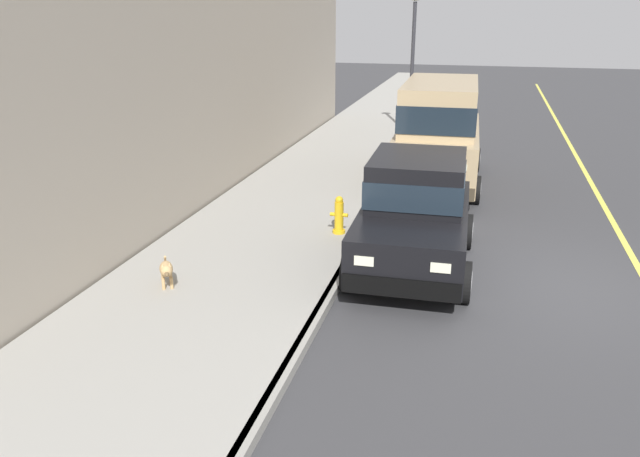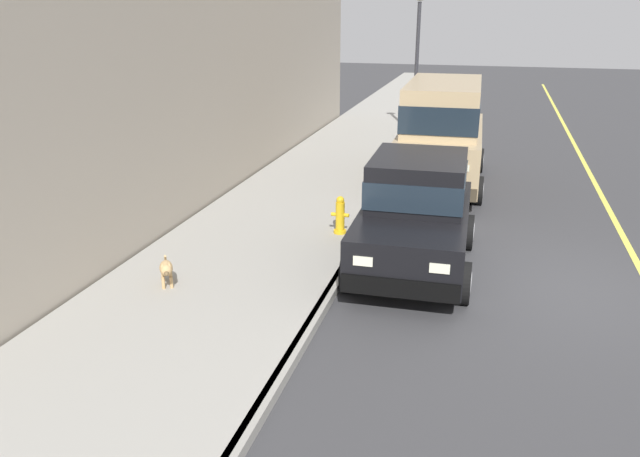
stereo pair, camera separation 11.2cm
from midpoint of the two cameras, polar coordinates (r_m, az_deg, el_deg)
ground_plane at (r=10.58m, az=19.55°, el=-4.97°), size 80.00×80.00×0.00m
curb at (r=10.69m, az=2.31°, el=-3.10°), size 0.16×64.00×0.14m
sidewalk at (r=11.18m, az=-6.74°, el=-2.18°), size 3.60×64.00×0.14m
car_black_hatchback at (r=10.53m, az=8.39°, el=1.58°), size 2.02×3.84×1.88m
car_tan_van at (r=15.65m, az=10.61°, el=8.97°), size 2.22×4.94×2.52m
dog_tan at (r=9.78m, az=-14.18°, el=-3.68°), size 0.45×0.68×0.49m
fire_hydrant at (r=11.75m, az=1.47°, el=1.15°), size 0.34×0.24×0.72m
street_lamp at (r=21.06m, az=8.33°, el=15.91°), size 0.36×0.36×4.42m
building_facade at (r=15.34m, az=-8.59°, el=12.79°), size 0.50×20.00×4.86m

